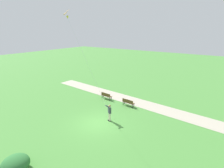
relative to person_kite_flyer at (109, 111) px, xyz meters
name	(u,v)px	position (x,y,z in m)	size (l,w,h in m)	color
ground_plane	(98,123)	(1.05, -0.63, -1.05)	(120.00, 120.00, 0.00)	#4C8E3D
walkway_path	(146,105)	(-5.76, 1.37, -1.04)	(2.40, 32.00, 0.02)	#B7AD99
person_kite_flyer	(109,111)	(0.00, 0.00, 0.00)	(0.62, 0.54, 1.83)	#232328
flying_kite	(70,15)	(2.75, -1.73, 8.88)	(3.00, 2.16, 8.60)	orange
park_bench_near_walkway	(106,95)	(-4.45, -3.74, -0.54)	(0.55, 1.53, 0.88)	brown
park_bench_far_walkway	(128,102)	(-4.20, -0.25, -0.54)	(0.55, 1.53, 0.88)	brown
lakeside_shrub	(15,164)	(8.84, -1.11, -0.52)	(1.76, 1.77, 1.05)	#2D7033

